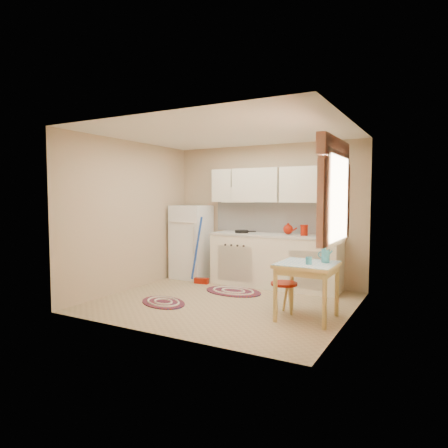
# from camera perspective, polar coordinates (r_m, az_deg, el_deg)

# --- Properties ---
(room_shell) EXTENTS (3.64, 3.60, 2.52)m
(room_shell) POSITION_cam_1_polar(r_m,az_deg,el_deg) (5.99, 2.43, 4.19)
(room_shell) COLOR tan
(room_shell) RESTS_ON ground
(fridge) EXTENTS (0.65, 0.60, 1.40)m
(fridge) POSITION_cam_1_polar(r_m,az_deg,el_deg) (7.70, -4.69, -2.55)
(fridge) COLOR white
(fridge) RESTS_ON ground
(broom) EXTENTS (0.29, 0.16, 1.20)m
(broom) POSITION_cam_1_polar(r_m,az_deg,el_deg) (7.18, -3.26, -3.82)
(broom) COLOR #1C45B2
(broom) RESTS_ON ground
(base_cabinets) EXTENTS (2.25, 0.60, 0.88)m
(base_cabinets) POSITION_cam_1_polar(r_m,az_deg,el_deg) (7.00, 7.25, -5.37)
(base_cabinets) COLOR white
(base_cabinets) RESTS_ON ground
(countertop) EXTENTS (2.27, 0.62, 0.04)m
(countertop) POSITION_cam_1_polar(r_m,az_deg,el_deg) (6.94, 7.28, -1.62)
(countertop) COLOR beige
(countertop) RESTS_ON base_cabinets
(frying_pan) EXTENTS (0.30, 0.30, 0.05)m
(frying_pan) POSITION_cam_1_polar(r_m,az_deg,el_deg) (7.14, 2.53, -1.07)
(frying_pan) COLOR black
(frying_pan) RESTS_ON countertop
(red_kettle) EXTENTS (0.23, 0.22, 0.19)m
(red_kettle) POSITION_cam_1_polar(r_m,az_deg,el_deg) (6.85, 9.16, -0.76)
(red_kettle) COLOR maroon
(red_kettle) RESTS_ON countertop
(red_canister) EXTENTS (0.13, 0.13, 0.16)m
(red_canister) POSITION_cam_1_polar(r_m,az_deg,el_deg) (6.76, 11.38, -0.97)
(red_canister) COLOR maroon
(red_canister) RESTS_ON countertop
(table) EXTENTS (0.72, 0.72, 0.72)m
(table) POSITION_cam_1_polar(r_m,az_deg,el_deg) (5.29, 11.74, -9.38)
(table) COLOR #DFC16F
(table) RESTS_ON ground
(stool) EXTENTS (0.41, 0.41, 0.42)m
(stool) POSITION_cam_1_polar(r_m,az_deg,el_deg) (5.51, 8.55, -10.39)
(stool) COLOR maroon
(stool) RESTS_ON ground
(coffee_pot) EXTENTS (0.14, 0.12, 0.26)m
(coffee_pot) POSITION_cam_1_polar(r_m,az_deg,el_deg) (5.26, 14.31, -4.07)
(coffee_pot) COLOR teal
(coffee_pot) RESTS_ON table
(mug) EXTENTS (0.09, 0.09, 0.10)m
(mug) POSITION_cam_1_polar(r_m,az_deg,el_deg) (5.10, 12.02, -5.18)
(mug) COLOR teal
(mug) RESTS_ON table
(rug_center) EXTENTS (1.05, 0.76, 0.02)m
(rug_center) POSITION_cam_1_polar(r_m,az_deg,el_deg) (6.67, 1.32, -9.60)
(rug_center) COLOR maroon
(rug_center) RESTS_ON ground
(rug_left) EXTENTS (0.98, 0.84, 0.02)m
(rug_left) POSITION_cam_1_polar(r_m,az_deg,el_deg) (6.07, -8.67, -11.01)
(rug_left) COLOR maroon
(rug_left) RESTS_ON ground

